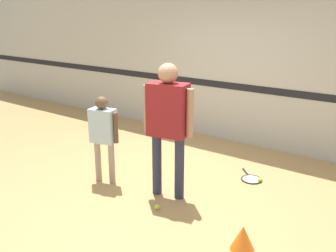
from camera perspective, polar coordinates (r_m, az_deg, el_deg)
name	(u,v)px	position (r m, az deg, el deg)	size (l,w,h in m)	color
ground_plane	(160,186)	(5.22, -1.26, -9.16)	(16.00, 16.00, 0.00)	tan
wall_back	(239,54)	(6.70, 10.81, 10.76)	(16.00, 0.07, 3.20)	beige
person_instructor	(168,117)	(4.59, 0.00, 1.41)	(0.65, 0.36, 1.73)	#2D334C
person_student_left	(103,130)	(5.15, -9.86, -0.64)	(0.46, 0.26, 1.23)	tan
racket_spare_on_floor	(251,179)	(5.54, 12.56, -7.85)	(0.48, 0.49, 0.03)	#28282D
tennis_ball_near_instructor	(157,207)	(4.66, -1.66, -12.20)	(0.07, 0.07, 0.07)	#CCE038
tennis_ball_by_spare_racket	(260,180)	(5.48, 13.80, -7.97)	(0.07, 0.07, 0.07)	#CCE038
training_cone	(243,238)	(3.99, 11.32, -16.39)	(0.25, 0.25, 0.26)	orange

